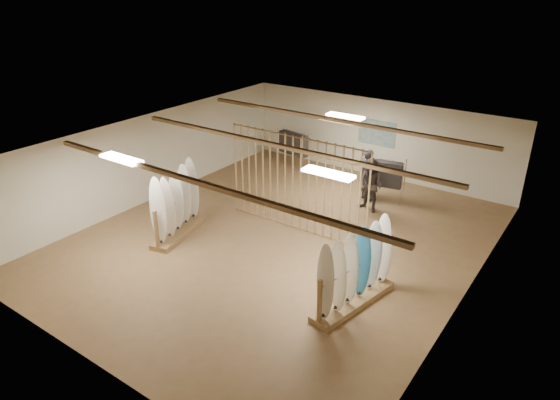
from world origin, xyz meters
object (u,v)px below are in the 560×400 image
Objects in this scene: rack_right at (355,279)px; shopper_a at (368,171)px; clothing_rack_b at (382,173)px; clothing_rack_a at (294,144)px; shopper_b at (371,182)px; rack_left at (177,213)px.

shopper_a is (-2.31, 5.34, 0.32)m from rack_right.
rack_right is 1.67× the size of clothing_rack_b.
shopper_a reaches higher than clothing_rack_a.
rack_right reaches higher than shopper_b.
shopper_a reaches higher than shopper_b.
shopper_b is (3.69, 4.53, 0.28)m from rack_left.
shopper_a is 0.85m from shopper_b.
clothing_rack_b is 0.76× the size of shopper_b.
shopper_a is 1.02× the size of shopper_b.
rack_right is at bearing -81.52° from clothing_rack_b.
rack_right is 1.25× the size of shopper_a.
rack_right is 1.27× the size of shopper_b.
shopper_b is at bearing 148.34° from shopper_a.
shopper_a is (3.62, -1.14, 0.04)m from clothing_rack_a.
clothing_rack_a is 3.80m from shopper_a.
rack_left is 1.49× the size of clothing_rack_b.
rack_right is 1.70× the size of clothing_rack_a.
rack_left reaches higher than shopper_b.
rack_left reaches higher than clothing_rack_b.
clothing_rack_b is (4.03, -0.94, 0.01)m from clothing_rack_a.
rack_right is at bearing 139.94° from shopper_a.
rack_left is at bearing -118.66° from shopper_b.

